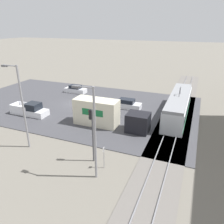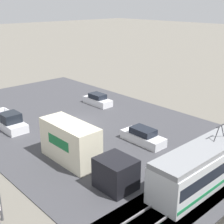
{
  "view_description": "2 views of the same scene",
  "coord_description": "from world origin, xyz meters",
  "views": [
    {
      "loc": [
        30.52,
        19.16,
        12.82
      ],
      "look_at": [
        5.29,
        8.94,
        1.86
      ],
      "focal_mm": 35.0,
      "sensor_mm": 36.0,
      "label": 1
    },
    {
      "loc": [
        19.98,
        27.58,
        13.48
      ],
      "look_at": [
        0.68,
        6.55,
        3.22
      ],
      "focal_mm": 50.0,
      "sensor_mm": 36.0,
      "label": 2
    }
  ],
  "objects": [
    {
      "name": "box_truck",
      "position": [
        6.02,
        8.39,
        1.71
      ],
      "size": [
        2.44,
        10.21,
        3.54
      ],
      "color": "black",
      "rests_on": "ground"
    },
    {
      "name": "sedan_car_1",
      "position": [
        -1.42,
        8.81,
        0.71
      ],
      "size": [
        1.79,
        4.72,
        1.52
      ],
      "rotation": [
        0.0,
        0.0,
        3.14
      ],
      "color": "silver",
      "rests_on": "ground"
    },
    {
      "name": "ground_plane",
      "position": [
        0.0,
        0.0,
        0.0
      ],
      "size": [
        320.0,
        320.0,
        0.0
      ],
      "primitive_type": "plane",
      "color": "slate"
    },
    {
      "name": "no_parking_sign",
      "position": [
        14.62,
        11.89,
        1.38
      ],
      "size": [
        0.32,
        0.08,
        2.25
      ],
      "color": "gray",
      "rests_on": "ground"
    },
    {
      "name": "rail_bed",
      "position": [
        0.0,
        16.89,
        0.05
      ],
      "size": [
        60.23,
        4.4,
        0.22
      ],
      "color": "slate",
      "rests_on": "ground"
    },
    {
      "name": "street_lamp_mid_block",
      "position": [
        14.22,
        2.34,
        5.22
      ],
      "size": [
        0.36,
        1.95,
        9.16
      ],
      "color": "gray",
      "rests_on": "ground"
    },
    {
      "name": "sedan_car_0",
      "position": [
        -5.85,
        -3.47,
        0.71
      ],
      "size": [
        1.74,
        4.33,
        1.52
      ],
      "rotation": [
        0.0,
        0.0,
        3.14
      ],
      "color": "silver",
      "rests_on": "ground"
    },
    {
      "name": "road_surface",
      "position": [
        0.0,
        0.0,
        0.04
      ],
      "size": [
        23.12,
        40.07,
        0.08
      ],
      "color": "#424247",
      "rests_on": "ground"
    },
    {
      "name": "traffic_light_pole",
      "position": [
        13.95,
        10.39,
        3.56
      ],
      "size": [
        0.28,
        0.47,
        5.53
      ],
      "color": "#47474C",
      "rests_on": "ground"
    },
    {
      "name": "pickup_truck",
      "position": [
        6.75,
        -3.85,
        0.8
      ],
      "size": [
        2.03,
        5.87,
        1.91
      ],
      "color": "silver",
      "rests_on": "ground"
    },
    {
      "name": "street_lamp_near_crossing",
      "position": [
        16.12,
        11.6,
        4.84
      ],
      "size": [
        0.36,
        1.95,
        8.43
      ],
      "color": "gray",
      "rests_on": "ground"
    },
    {
      "name": "light_rail_tram",
      "position": [
        -1.17,
        16.89,
        1.63
      ],
      "size": [
        14.1,
        2.8,
        4.33
      ],
      "color": "silver",
      "rests_on": "ground"
    }
  ]
}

